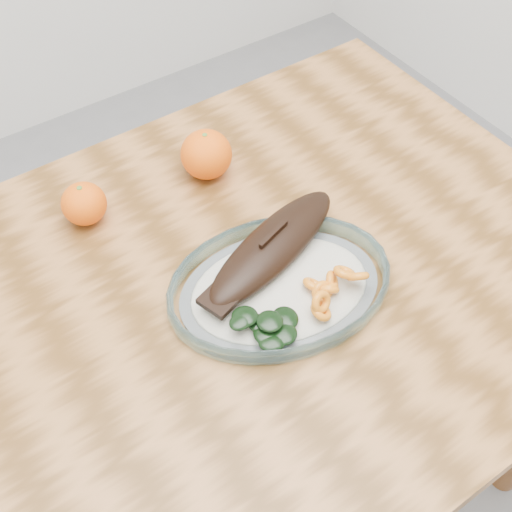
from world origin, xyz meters
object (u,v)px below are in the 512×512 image
at_px(dining_table, 217,337).
at_px(orange_left, 84,204).
at_px(plated_meal, 280,282).
at_px(orange_right, 206,154).

relative_size(dining_table, orange_left, 17.30).
bearing_deg(plated_meal, orange_left, 135.08).
bearing_deg(orange_right, plated_meal, -98.96).
bearing_deg(plated_meal, dining_table, 170.68).
bearing_deg(orange_left, dining_table, -71.70).
height_order(orange_left, orange_right, orange_right).
height_order(plated_meal, orange_left, plated_meal).
xyz_separation_m(dining_table, plated_meal, (0.09, -0.04, 0.12)).
distance_m(orange_left, orange_right, 0.21).
distance_m(plated_meal, orange_right, 0.27).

